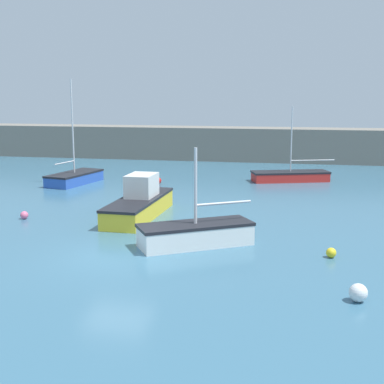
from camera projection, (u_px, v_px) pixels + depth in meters
The scene contains 10 objects.
ground_plane at pixel (116, 260), 19.68m from camera, with size 120.00×120.00×0.20m, color #38667F.
harbor_breakwater at pixel (226, 144), 47.83m from camera, with size 51.72×3.28×2.90m, color slate.
sailboat_tall_mast at pixel (75, 178), 35.38m from camera, with size 2.61×4.67×6.82m.
motorboat_with_cabin at pixel (140, 203), 25.97m from camera, with size 1.92×6.28×2.03m.
sailboat_short_mast at pixel (290, 176), 36.39m from camera, with size 5.65×3.19×5.05m.
sailboat_twin_hulled at pixel (196, 234), 21.05m from camera, with size 4.66×3.69×3.89m.
mooring_buoy_red at pixel (158, 181), 35.15m from camera, with size 0.48×0.48×0.48m, color red.
mooring_buoy_white at pixel (358, 293), 15.42m from camera, with size 0.54×0.54×0.54m, color white.
mooring_buoy_pink at pixel (24, 215), 25.53m from camera, with size 0.38×0.38×0.38m, color #EA668C.
mooring_buoy_yellow at pixel (331, 253), 19.55m from camera, with size 0.37×0.37×0.37m, color yellow.
Camera 1 is at (6.48, -17.96, 5.96)m, focal length 50.00 mm.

